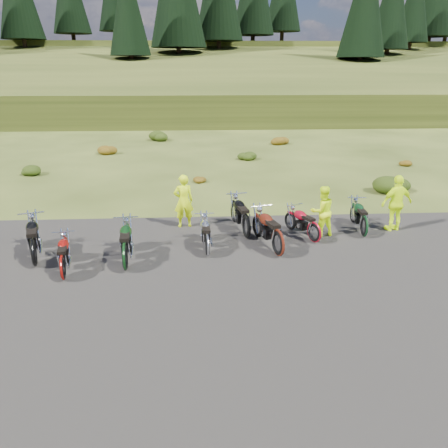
{
  "coord_description": "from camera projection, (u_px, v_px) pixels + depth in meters",
  "views": [
    {
      "loc": [
        -0.29,
        -11.38,
        5.32
      ],
      "look_at": [
        0.41,
        1.17,
        0.75
      ],
      "focal_mm": 35.0,
      "sensor_mm": 36.0,
      "label": 1
    }
  ],
  "objects": [
    {
      "name": "motorcycle_2",
      "position": [
        126.0,
        270.0,
        12.05
      ],
      "size": [
        0.93,
        2.26,
        1.15
      ],
      "primitive_type": null,
      "rotation": [
        0.0,
        0.0,
        1.66
      ],
      "color": "black",
      "rests_on": "ground"
    },
    {
      "name": "motorcycle_7",
      "position": [
        363.0,
        237.0,
        14.41
      ],
      "size": [
        0.79,
        2.03,
        1.04
      ],
      "primitive_type": null,
      "rotation": [
        0.0,
        0.0,
        1.5
      ],
      "color": "black",
      "rests_on": "ground"
    },
    {
      "name": "hill_plateau",
      "position": [
        200.0,
        87.0,
        115.75
      ],
      "size": [
        300.0,
        90.0,
        9.17
      ],
      "primitive_type": "cube",
      "color": "#2D3913",
      "rests_on": "ground"
    },
    {
      "name": "motorcycle_4",
      "position": [
        277.0,
        256.0,
        12.95
      ],
      "size": [
        1.35,
        2.41,
        1.2
      ],
      "primitive_type": null,
      "rotation": [
        0.0,
        0.0,
        1.84
      ],
      "color": "#541A0E",
      "rests_on": "ground"
    },
    {
      "name": "shrub_3",
      "position": [
        159.0,
        135.0,
        32.74
      ],
      "size": [
        1.56,
        1.56,
        0.92
      ],
      "primitive_type": "ellipsoid",
      "color": "#20320C",
      "rests_on": "ground"
    },
    {
      "name": "conifer_28",
      "position": [
        415.0,
        0.0,
        66.45
      ],
      "size": [
        5.28,
        5.28,
        14.0
      ],
      "color": "black",
      "rests_on": "ground"
    },
    {
      "name": "shrub_4",
      "position": [
        198.0,
        178.0,
        21.05
      ],
      "size": [
        0.77,
        0.77,
        0.45
      ],
      "primitive_type": "ellipsoid",
      "color": "#673B0C",
      "rests_on": "ground"
    },
    {
      "name": "shrub_8",
      "position": [
        403.0,
        162.0,
        24.66
      ],
      "size": [
        0.77,
        0.77,
        0.45
      ],
      "primitive_type": "ellipsoid",
      "color": "#673B0C",
      "rests_on": "ground"
    },
    {
      "name": "motorcycle_3",
      "position": [
        208.0,
        256.0,
        12.94
      ],
      "size": [
        0.75,
        1.94,
        0.99
      ],
      "primitive_type": null,
      "rotation": [
        0.0,
        0.0,
        1.63
      ],
      "color": "#99999D",
      "rests_on": "ground"
    },
    {
      "name": "person_right_b",
      "position": [
        396.0,
        204.0,
        14.63
      ],
      "size": [
        1.2,
        0.7,
        1.92
      ],
      "primitive_type": "imported",
      "rotation": [
        0.0,
        0.0,
        3.36
      ],
      "color": "#DBFC0D",
      "rests_on": "ground"
    },
    {
      "name": "person_right_a",
      "position": [
        322.0,
        212.0,
        14.21
      ],
      "size": [
        0.95,
        0.82,
        1.68
      ],
      "primitive_type": "imported",
      "rotation": [
        0.0,
        0.0,
        3.39
      ],
      "color": "#DBFC0D",
      "rests_on": "ground"
    },
    {
      "name": "ground",
      "position": [
        212.0,
        263.0,
        12.51
      ],
      "size": [
        300.0,
        300.0,
        0.0
      ],
      "primitive_type": "plane",
      "color": "#303D14",
      "rests_on": "ground"
    },
    {
      "name": "shrub_5",
      "position": [
        246.0,
        155.0,
        26.15
      ],
      "size": [
        1.03,
        1.03,
        0.61
      ],
      "primitive_type": "ellipsoid",
      "color": "#20320C",
      "rests_on": "ground"
    },
    {
      "name": "hill_slope",
      "position": [
        201.0,
        107.0,
        59.44
      ],
      "size": [
        300.0,
        45.97,
        9.37
      ],
      "primitive_type": null,
      "rotation": [
        0.14,
        0.0,
        0.0
      ],
      "color": "#2D3913",
      "rests_on": "ground"
    },
    {
      "name": "shrub_6",
      "position": [
        279.0,
        139.0,
        31.25
      ],
      "size": [
        1.3,
        1.3,
        0.77
      ],
      "primitive_type": "ellipsoid",
      "color": "#673B0C",
      "rests_on": "ground"
    },
    {
      "name": "motorcycle_5",
      "position": [
        246.0,
        238.0,
        14.28
      ],
      "size": [
        1.15,
        2.38,
        1.19
      ],
      "primitive_type": null,
      "rotation": [
        0.0,
        0.0,
        1.75
      ],
      "color": "black",
      "rests_on": "ground"
    },
    {
      "name": "shrub_1",
      "position": [
        30.0,
        169.0,
        22.54
      ],
      "size": [
        1.03,
        1.03,
        0.61
      ],
      "primitive_type": "ellipsoid",
      "color": "#20320C",
      "rests_on": "ground"
    },
    {
      "name": "motorcycle_0",
      "position": [
        36.0,
        266.0,
        12.3
      ],
      "size": [
        1.43,
        2.41,
        1.2
      ],
      "primitive_type": null,
      "rotation": [
        0.0,
        0.0,
        1.88
      ],
      "color": "black",
      "rests_on": "ground"
    },
    {
      "name": "person_middle",
      "position": [
        184.0,
        202.0,
        14.97
      ],
      "size": [
        0.75,
        0.57,
        1.85
      ],
      "primitive_type": "imported",
      "rotation": [
        0.0,
        0.0,
        3.34
      ],
      "color": "#DBFC0D",
      "rests_on": "ground"
    },
    {
      "name": "motorcycle_1",
      "position": [
        64.0,
        280.0,
        11.51
      ],
      "size": [
        0.97,
        1.96,
        0.98
      ],
      "primitive_type": null,
      "rotation": [
        0.0,
        0.0,
        1.77
      ],
      "color": "maroon",
      "rests_on": "ground"
    },
    {
      "name": "shrub_7",
      "position": [
        393.0,
        182.0,
        19.45
      ],
      "size": [
        1.56,
        1.56,
        0.92
      ],
      "primitive_type": "ellipsoid",
      "color": "#20320C",
      "rests_on": "ground"
    },
    {
      "name": "conifer_21",
      "position": [
        128.0,
        4.0,
        54.68
      ],
      "size": [
        5.28,
        5.28,
        14.0
      ],
      "color": "black",
      "rests_on": "ground"
    },
    {
      "name": "gravel_pad",
      "position": [
        214.0,
        298.0,
        10.63
      ],
      "size": [
        20.0,
        12.0,
        0.04
      ],
      "primitive_type": "cube",
      "color": "black",
      "rests_on": "ground"
    },
    {
      "name": "motorcycle_6",
      "position": [
        313.0,
        243.0,
        13.93
      ],
      "size": [
        1.37,
        1.97,
        0.99
      ],
      "primitive_type": null,
      "rotation": [
        0.0,
        0.0,
        2.01
      ],
      "color": "maroon",
      "rests_on": "ground"
    },
    {
      "name": "shrub_2",
      "position": [
        106.0,
        149.0,
        27.64
      ],
      "size": [
        1.3,
        1.3,
        0.77
      ],
      "primitive_type": "ellipsoid",
      "color": "#673B0C",
      "rests_on": "ground"
    }
  ]
}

